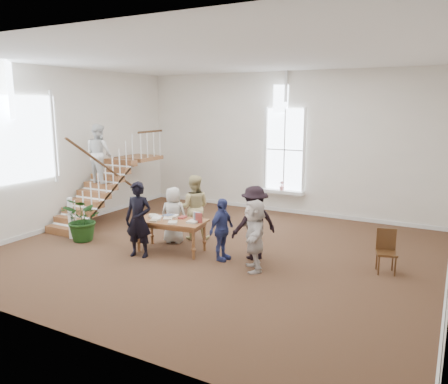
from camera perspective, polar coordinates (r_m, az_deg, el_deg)
The scene contains 12 objects.
ground at distance 10.65m, azimuth -0.95°, elevation -7.68°, with size 10.00×10.00×0.00m, color #422D1A.
room_shell at distance 14.39m, azimuth 7.66°, elevation -1.07°, with size 10.49×10.00×10.00m.
staircase at distance 13.43m, azimuth -15.73°, elevation 3.00°, with size 1.10×4.10×2.92m.
library_table at distance 10.52m, azimuth -6.96°, elevation -4.07°, with size 1.74×1.03×0.84m.
police_officer at distance 10.23m, azimuth -11.11°, elevation -3.56°, with size 0.64×0.42×1.76m, color black.
elderly_woman at distance 11.17m, azimuth -6.61°, elevation -3.00°, with size 0.70×0.46×1.44m, color beige.
person_yellow at distance 11.38m, azimuth -3.94°, elevation -2.01°, with size 0.83×0.64×1.70m, color #CCBC7F.
woman_cluster_a at distance 9.84m, azimuth -0.31°, elevation -4.93°, with size 0.84×0.35×1.43m, color navy.
woman_cluster_b at distance 9.94m, azimuth 3.99°, elevation -4.02°, with size 1.09×0.63×1.69m, color black.
woman_cluster_c at distance 9.27m, azimuth 4.00°, elevation -5.64°, with size 1.43×0.45×1.54m, color beige.
floor_plant at distance 11.80m, azimuth -17.85°, elevation -3.39°, with size 1.05×0.91×1.16m, color #183D13.
side_chair at distance 9.84m, azimuth 20.43°, elevation -6.93°, with size 0.50×0.50×0.92m.
Camera 1 is at (4.95, -8.77, 3.48)m, focal length 35.00 mm.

